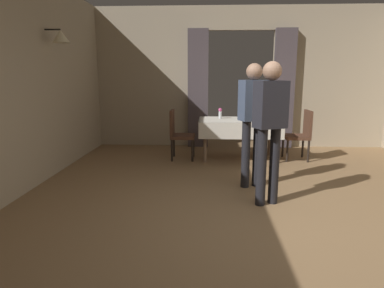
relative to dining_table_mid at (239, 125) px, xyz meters
name	(u,v)px	position (x,y,z in m)	size (l,w,h in m)	color
ground	(273,226)	(0.11, -2.96, -0.65)	(10.08, 10.08, 0.00)	olive
wall_back	(240,77)	(0.11, 1.22, 0.86)	(6.40, 0.27, 3.00)	tan
dining_table_mid	(239,125)	(0.00, 0.00, 0.00)	(1.51, 0.92, 0.75)	#7A604C
chair_mid_left	(178,132)	(-1.14, -0.09, -0.14)	(0.44, 0.44, 0.93)	black
chair_mid_right	(301,133)	(1.14, -0.03, -0.14)	(0.44, 0.44, 0.93)	black
flower_vase_mid	(220,113)	(-0.36, 0.14, 0.20)	(0.07, 0.07, 0.20)	silver
glass_mid_b	(240,118)	(0.00, -0.09, 0.14)	(0.07, 0.07, 0.08)	silver
plate_mid_c	(266,120)	(0.49, -0.08, 0.10)	(0.20, 0.20, 0.01)	white
person_waiter_by_doorway	(253,115)	(0.03, -1.65, 0.37)	(0.42, 0.34, 1.72)	black
person_diner_standing_aside	(270,122)	(0.15, -2.32, 0.37)	(0.42, 0.34, 1.72)	black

